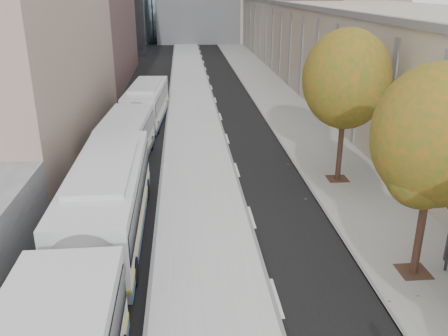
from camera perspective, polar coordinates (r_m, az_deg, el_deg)
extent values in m
cube|color=#B4B4B4|center=(37.44, -3.73, 5.84)|extent=(4.25, 150.00, 0.15)
cube|color=gray|center=(38.44, 8.35, 6.01)|extent=(4.75, 150.00, 0.08)
cube|color=#A79F85|center=(68.41, 12.61, 15.60)|extent=(18.00, 92.00, 8.00)
cylinder|color=#321E19|center=(18.23, 22.50, -7.17)|extent=(0.28, 0.28, 3.24)
sphere|color=#24551A|center=(16.95, 24.15, 3.56)|extent=(4.20, 4.20, 4.20)
cylinder|color=#321E19|center=(25.83, 13.78, 2.20)|extent=(0.28, 0.28, 3.38)
sphere|color=#24551A|center=(24.92, 14.52, 10.31)|extent=(4.40, 4.40, 4.40)
cube|color=silver|center=(16.33, -15.69, -10.29)|extent=(2.78, 18.54, 3.09)
cube|color=black|center=(16.06, -15.88, -8.56)|extent=(2.84, 17.80, 1.07)
cube|color=silver|center=(33.51, -10.11, 6.07)|extent=(3.50, 16.72, 2.77)
cube|color=black|center=(33.39, -10.16, 6.91)|extent=(3.52, 16.06, 0.96)
cube|color=#1F7D75|center=(25.75, -11.50, 0.66)|extent=(1.75, 0.18, 1.07)
imported|color=silver|center=(44.77, -9.39, 8.94)|extent=(1.82, 4.16, 1.39)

